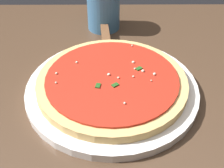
{
  "coord_description": "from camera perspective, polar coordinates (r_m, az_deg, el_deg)",
  "views": [
    {
      "loc": [
        0.02,
        -0.41,
        1.09
      ],
      "look_at": [
        0.02,
        0.01,
        0.74
      ],
      "focal_mm": 48.17,
      "sensor_mm": 36.0,
      "label": 1
    }
  ],
  "objects": [
    {
      "name": "restaurant_table",
      "position": [
        0.66,
        -2.18,
        -11.48
      ],
      "size": [
        0.97,
        0.79,
        0.72
      ],
      "color": "black",
      "rests_on": "ground_plane"
    },
    {
      "name": "serving_plate",
      "position": [
        0.56,
        -0.0,
        -0.96
      ],
      "size": [
        0.32,
        0.32,
        0.02
      ],
      "primitive_type": "cylinder",
      "color": "white",
      "rests_on": "restaurant_table"
    },
    {
      "name": "pizza",
      "position": [
        0.55,
        0.0,
        0.43
      ],
      "size": [
        0.27,
        0.27,
        0.02
      ],
      "color": "#DBB26B",
      "rests_on": "serving_plate"
    },
    {
      "name": "pizza_server",
      "position": [
        0.68,
        -1.15,
        8.48
      ],
      "size": [
        0.08,
        0.22,
        0.01
      ],
      "color": "silver",
      "rests_on": "serving_plate"
    },
    {
      "name": "cup_tall_drink",
      "position": [
        0.74,
        -1.64,
        14.63
      ],
      "size": [
        0.08,
        0.08,
        0.12
      ],
      "primitive_type": "cylinder",
      "color": "teal",
      "rests_on": "restaurant_table"
    }
  ]
}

